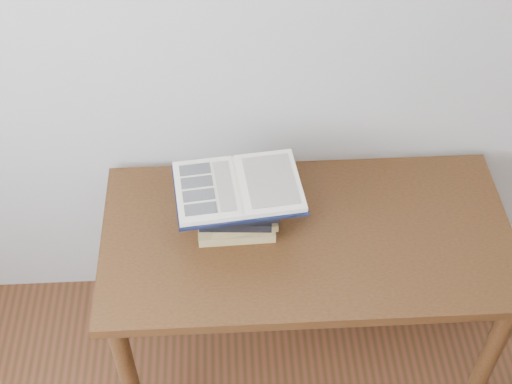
{
  "coord_description": "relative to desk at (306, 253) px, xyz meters",
  "views": [
    {
      "loc": [
        -0.18,
        -0.06,
        2.47
      ],
      "look_at": [
        -0.11,
        1.35,
        0.95
      ],
      "focal_mm": 50.0,
      "sensor_mm": 36.0,
      "label": 1
    }
  ],
  "objects": [
    {
      "name": "desk",
      "position": [
        0.0,
        0.0,
        0.0
      ],
      "size": [
        1.32,
        0.66,
        0.71
      ],
      "color": "#4C2D13",
      "rests_on": "ground"
    },
    {
      "name": "book_stack",
      "position": [
        -0.22,
        0.05,
        0.17
      ],
      "size": [
        0.26,
        0.17,
        0.15
      ],
      "color": "tan",
      "rests_on": "desk"
    },
    {
      "name": "open_book",
      "position": [
        -0.22,
        0.06,
        0.27
      ],
      "size": [
        0.42,
        0.31,
        0.03
      ],
      "rotation": [
        0.0,
        0.0,
        0.11
      ],
      "color": "black",
      "rests_on": "book_stack"
    }
  ]
}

